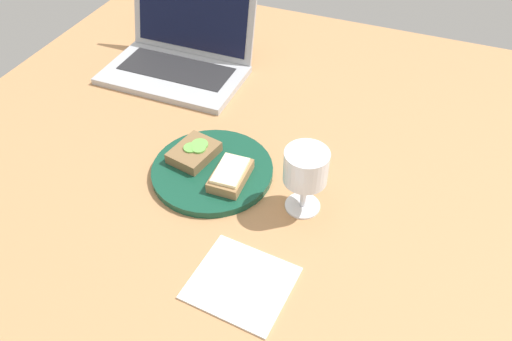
{
  "coord_description": "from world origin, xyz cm",
  "views": [
    {
      "loc": [
        29.21,
        -67.48,
        71.72
      ],
      "look_at": [
        4.0,
        -4.79,
        8.0
      ],
      "focal_mm": 35.0,
      "sensor_mm": 36.0,
      "label": 1
    }
  ],
  "objects_px": {
    "sandwich_with_cheese": "(231,175)",
    "laptop": "(180,54)",
    "wine_glass": "(306,169)",
    "plate": "(212,171)",
    "napkin": "(241,283)",
    "sandwich_with_cucumber": "(194,152)"
  },
  "relations": [
    {
      "from": "sandwich_with_cheese",
      "to": "laptop",
      "type": "relative_size",
      "value": 0.29
    },
    {
      "from": "wine_glass",
      "to": "laptop",
      "type": "xyz_separation_m",
      "value": [
        -0.43,
        0.34,
        -0.05
      ]
    },
    {
      "from": "plate",
      "to": "wine_glass",
      "type": "relative_size",
      "value": 1.82
    },
    {
      "from": "plate",
      "to": "napkin",
      "type": "distance_m",
      "value": 0.27
    },
    {
      "from": "sandwich_with_cheese",
      "to": "wine_glass",
      "type": "height_order",
      "value": "wine_glass"
    },
    {
      "from": "plate",
      "to": "napkin",
      "type": "height_order",
      "value": "plate"
    },
    {
      "from": "wine_glass",
      "to": "sandwich_with_cucumber",
      "type": "bearing_deg",
      "value": 171.71
    },
    {
      "from": "sandwich_with_cucumber",
      "to": "napkin",
      "type": "xyz_separation_m",
      "value": [
        0.2,
        -0.23,
        -0.03
      ]
    },
    {
      "from": "sandwich_with_cucumber",
      "to": "wine_glass",
      "type": "relative_size",
      "value": 0.8
    },
    {
      "from": "plate",
      "to": "sandwich_with_cheese",
      "type": "distance_m",
      "value": 0.05
    },
    {
      "from": "plate",
      "to": "laptop",
      "type": "bearing_deg",
      "value": 126.9
    },
    {
      "from": "wine_glass",
      "to": "napkin",
      "type": "relative_size",
      "value": 0.85
    },
    {
      "from": "laptop",
      "to": "napkin",
      "type": "bearing_deg",
      "value": -53.65
    },
    {
      "from": "sandwich_with_cucumber",
      "to": "sandwich_with_cheese",
      "type": "bearing_deg",
      "value": -19.63
    },
    {
      "from": "plate",
      "to": "sandwich_with_cucumber",
      "type": "distance_m",
      "value": 0.05
    },
    {
      "from": "sandwich_with_cucumber",
      "to": "laptop",
      "type": "distance_m",
      "value": 0.36
    },
    {
      "from": "sandwich_with_cucumber",
      "to": "plate",
      "type": "bearing_deg",
      "value": -19.89
    },
    {
      "from": "sandwich_with_cheese",
      "to": "sandwich_with_cucumber",
      "type": "height_order",
      "value": "sandwich_with_cheese"
    },
    {
      "from": "laptop",
      "to": "napkin",
      "type": "xyz_separation_m",
      "value": [
        0.4,
        -0.54,
        -0.04
      ]
    },
    {
      "from": "plate",
      "to": "wine_glass",
      "type": "bearing_deg",
      "value": -5.31
    },
    {
      "from": "plate",
      "to": "laptop",
      "type": "relative_size",
      "value": 0.7
    },
    {
      "from": "sandwich_with_cheese",
      "to": "wine_glass",
      "type": "bearing_deg",
      "value": -0.5
    }
  ]
}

